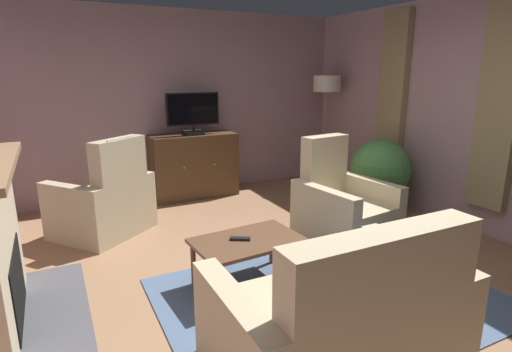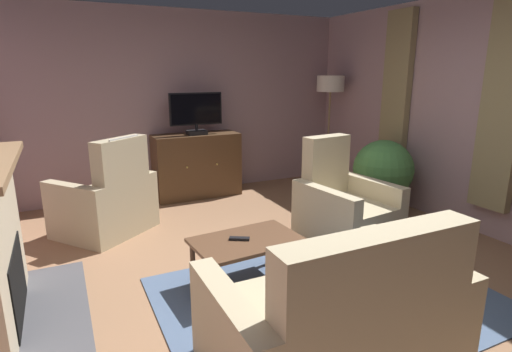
# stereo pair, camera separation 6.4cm
# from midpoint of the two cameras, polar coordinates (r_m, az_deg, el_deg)

# --- Properties ---
(ground_plane) EXTENTS (5.66, 7.00, 0.04)m
(ground_plane) POSITION_cam_midpoint_polar(r_m,az_deg,el_deg) (3.70, 4.85, -15.13)
(ground_plane) COLOR #936B4C
(wall_back) EXTENTS (5.66, 0.10, 2.66)m
(wall_back) POSITION_cam_midpoint_polar(r_m,az_deg,el_deg) (6.23, -10.90, 9.83)
(wall_back) COLOR gray
(wall_back) RESTS_ON ground_plane
(wall_right_with_window) EXTENTS (0.10, 7.00, 2.66)m
(wall_right_with_window) POSITION_cam_midpoint_polar(r_m,az_deg,el_deg) (5.10, 30.93, 7.09)
(wall_right_with_window) COLOR #A6858B
(wall_right_with_window) RESTS_ON ground_plane
(curtain_panel_near) EXTENTS (0.10, 0.44, 2.23)m
(curtain_panel_near) POSITION_cam_midpoint_polar(r_m,az_deg,el_deg) (5.00, 30.40, 8.59)
(curtain_panel_near) COLOR #8E7F56
(curtain_panel_far) EXTENTS (0.10, 0.44, 2.23)m
(curtain_panel_far) POSITION_cam_midpoint_polar(r_m,az_deg,el_deg) (5.96, 18.19, 10.46)
(curtain_panel_far) COLOR #8E7F56
(rug_central) EXTENTS (2.65, 1.97, 0.01)m
(rug_central) POSITION_cam_midpoint_polar(r_m,az_deg,el_deg) (3.53, 9.61, -16.33)
(rug_central) COLOR slate
(rug_central) RESTS_ON ground_plane
(tv_cabinet) EXTENTS (1.23, 0.51, 0.92)m
(tv_cabinet) POSITION_cam_midpoint_polar(r_m,az_deg,el_deg) (6.06, -8.95, 1.25)
(tv_cabinet) COLOR #352315
(tv_cabinet) RESTS_ON ground_plane
(television) EXTENTS (0.75, 0.20, 0.59)m
(television) POSITION_cam_midpoint_polar(r_m,az_deg,el_deg) (5.88, -9.10, 8.75)
(television) COLOR black
(television) RESTS_ON tv_cabinet
(coffee_table) EXTENTS (0.94, 0.64, 0.43)m
(coffee_table) POSITION_cam_midpoint_polar(r_m,az_deg,el_deg) (3.50, -1.70, -9.59)
(coffee_table) COLOR brown
(coffee_table) RESTS_ON ground_plane
(tv_remote) EXTENTS (0.17, 0.13, 0.02)m
(tv_remote) POSITION_cam_midpoint_polar(r_m,az_deg,el_deg) (3.47, -2.76, -8.73)
(tv_remote) COLOR black
(tv_remote) RESTS_ON coffee_table
(sofa_floral) EXTENTS (1.49, 0.95, 1.02)m
(sofa_floral) POSITION_cam_midpoint_polar(r_m,az_deg,el_deg) (2.67, 11.03, -19.26)
(sofa_floral) COLOR tan
(sofa_floral) RESTS_ON ground_plane
(armchair_near_window) EXTENTS (1.23, 1.21, 1.13)m
(armchair_near_window) POSITION_cam_midpoint_polar(r_m,az_deg,el_deg) (4.92, -20.70, -3.62)
(armchair_near_window) COLOR tan
(armchair_near_window) RESTS_ON ground_plane
(armchair_angled_to_table) EXTENTS (0.92, 1.01, 1.11)m
(armchair_angled_to_table) POSITION_cam_midpoint_polar(r_m,az_deg,el_deg) (4.54, 11.60, -4.64)
(armchair_angled_to_table) COLOR tan
(armchair_angled_to_table) RESTS_ON ground_plane
(potted_plant_tall_palm_by_window) EXTENTS (0.77, 0.77, 0.95)m
(potted_plant_tall_palm_by_window) POSITION_cam_midpoint_polar(r_m,az_deg,el_deg) (5.53, 16.58, 0.60)
(potted_plant_tall_palm_by_window) COLOR slate
(potted_plant_tall_palm_by_window) RESTS_ON ground_plane
(floor_lamp) EXTENTS (0.42, 0.42, 1.73)m
(floor_lamp) POSITION_cam_midpoint_polar(r_m,az_deg,el_deg) (6.59, 9.54, 11.51)
(floor_lamp) COLOR #4C4233
(floor_lamp) RESTS_ON ground_plane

